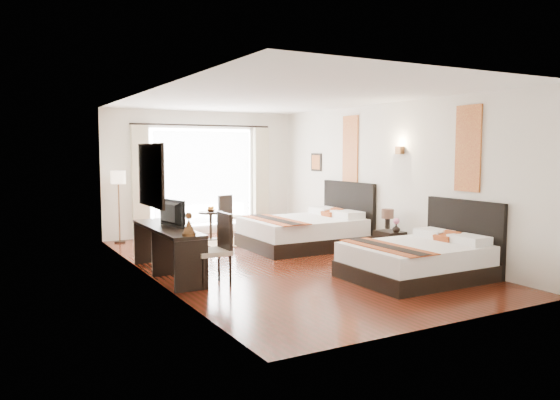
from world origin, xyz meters
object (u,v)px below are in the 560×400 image
nightstand (390,244)px  television (168,213)px  table_lamp (388,215)px  window_chair (230,223)px  bed_far (307,231)px  floor_lamp (118,182)px  bed_near (420,259)px  vase (396,226)px  side_table (211,226)px  console_desk (167,251)px  desk_chair (213,263)px  fruit_bowl (211,210)px

nightstand → television: bearing=173.0°
table_lamp → window_chair: (-1.52, 3.63, -0.47)m
bed_far → nightstand: bearing=-62.1°
bed_far → television: bed_far is taller
floor_lamp → bed_near: bearing=-59.1°
vase → side_table: 4.08m
table_lamp → console_desk: 4.03m
table_lamp → desk_chair: size_ratio=0.35×
floor_lamp → window_chair: size_ratio=1.66×
bed_near → bed_far: size_ratio=0.90×
bed_far → console_desk: size_ratio=1.02×
fruit_bowl → bed_far: bearing=-52.0°
bed_far → side_table: bearing=127.9°
vase → nightstand: bearing=81.2°
table_lamp → vase: 0.32m
television → side_table: size_ratio=1.19×
console_desk → table_lamp: bearing=-5.9°
bed_far → fruit_bowl: (-1.34, 1.71, 0.31)m
television → side_table: bearing=-43.6°
vase → window_chair: bearing=110.9°
bed_far → desk_chair: bearing=-144.9°
bed_far → floor_lamp: floor_lamp is taller
console_desk → window_chair: bearing=52.5°
console_desk → desk_chair: size_ratio=2.14×
bed_near → nightstand: bearing=65.0°
nightstand → floor_lamp: 5.63m
floor_lamp → window_chair: floor_lamp is taller
bed_far → console_desk: bed_far is taller
vase → bed_far: bearing=114.3°
television → window_chair: size_ratio=0.81×
bed_near → desk_chair: (-2.89, 1.12, 0.02)m
desk_chair → fruit_bowl: (1.44, 3.67, 0.32)m
bed_near → nightstand: bed_near is taller
bed_near → bed_far: bearing=91.9°
television → desk_chair: 1.17m
bed_near → vase: bearing=62.8°
nightstand → window_chair: (-1.52, 3.71, 0.04)m
bed_far → nightstand: bed_far is taller
television → floor_lamp: size_ratio=0.49×
nightstand → window_chair: 4.01m
table_lamp → console_desk: table_lamp is taller
bed_far → console_desk: bearing=-161.6°
side_table → window_chair: 0.78m
floor_lamp → bed_far: bearing=-36.6°
vase → floor_lamp: size_ratio=0.10×
nightstand → table_lamp: (0.00, 0.08, 0.51)m
fruit_bowl → nightstand: bearing=-56.5°
bed_far → side_table: bed_far is taller
bed_far → window_chair: size_ratio=2.50×
nightstand → side_table: size_ratio=0.79×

